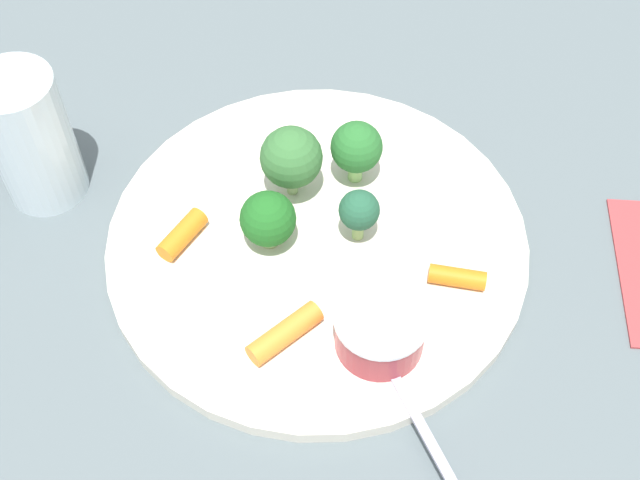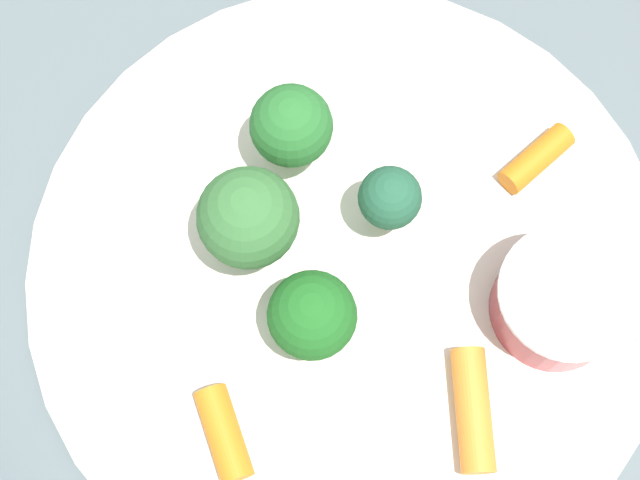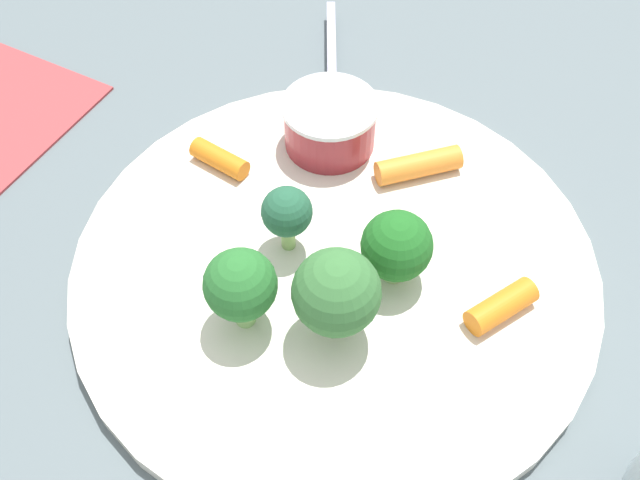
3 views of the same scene
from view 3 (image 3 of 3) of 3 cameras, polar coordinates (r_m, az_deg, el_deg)
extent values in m
plane|color=slate|center=(0.43, 1.15, -2.57)|extent=(2.40, 2.40, 0.00)
cylinder|color=silver|center=(0.43, 1.16, -2.11)|extent=(0.31, 0.31, 0.01)
cylinder|color=maroon|center=(0.47, 0.78, 9.04)|extent=(0.06, 0.06, 0.03)
cylinder|color=silver|center=(0.46, 0.80, 10.59)|extent=(0.06, 0.06, 0.00)
cylinder|color=#96B571|center=(0.41, 5.85, -2.25)|extent=(0.01, 0.01, 0.01)
sphere|color=#1F6321|center=(0.39, 6.10, -0.46)|extent=(0.04, 0.04, 0.04)
cylinder|color=#8FB073|center=(0.39, 1.23, -6.43)|extent=(0.01, 0.01, 0.02)
sphere|color=#376F37|center=(0.36, 1.31, -4.16)|extent=(0.05, 0.05, 0.05)
cylinder|color=#8FB364|center=(0.42, -2.54, 0.42)|extent=(0.01, 0.01, 0.02)
sphere|color=#24593C|center=(0.40, -2.65, 2.26)|extent=(0.03, 0.03, 0.03)
cylinder|color=#8FC36D|center=(0.39, -5.59, -6.03)|extent=(0.01, 0.01, 0.02)
sphere|color=#286B2D|center=(0.37, -5.89, -4.04)|extent=(0.04, 0.04, 0.04)
cylinder|color=orange|center=(0.46, 7.81, 5.89)|extent=(0.04, 0.06, 0.02)
cylinder|color=orange|center=(0.47, -7.96, 6.39)|extent=(0.04, 0.02, 0.01)
cylinder|color=orange|center=(0.41, 14.16, -5.11)|extent=(0.02, 0.04, 0.02)
cube|color=#B2ACC6|center=(0.55, 0.93, 14.30)|extent=(0.11, 0.09, 0.00)
cube|color=#B2ACC6|center=(0.49, 1.63, 8.41)|extent=(0.02, 0.02, 0.00)
cube|color=#B2ACC6|center=(0.49, 1.23, 8.41)|extent=(0.02, 0.02, 0.00)
cube|color=#B2ACC6|center=(0.49, 0.82, 8.42)|extent=(0.02, 0.02, 0.00)
cube|color=#B2ACC6|center=(0.49, 0.42, 8.42)|extent=(0.02, 0.02, 0.00)
camera|label=1|loc=(0.62, 33.67, 63.37)|focal=47.15mm
camera|label=2|loc=(0.31, 60.36, 59.81)|focal=54.71mm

